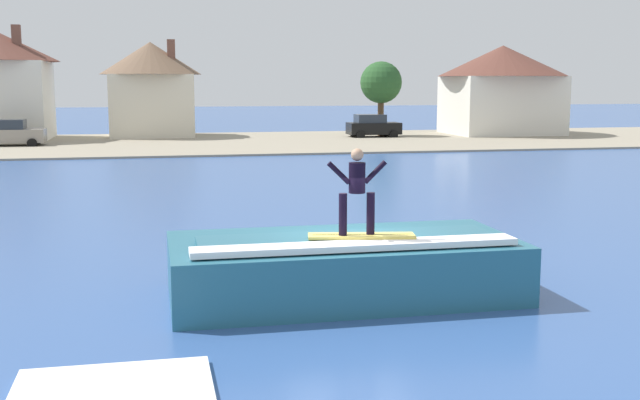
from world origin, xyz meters
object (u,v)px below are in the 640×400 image
(wave_crest, at_px, (344,266))
(surfer, at_px, (357,187))
(surfboard, at_px, (361,236))
(car_near_shore, at_px, (11,133))
(house_small_cottage, at_px, (151,85))
(house_gabled_white, at_px, (502,84))
(tree_tall_bare, at_px, (381,83))
(car_far_shore, at_px, (373,126))

(wave_crest, xyz_separation_m, surfer, (0.10, -0.60, 1.69))
(surfboard, distance_m, car_near_shore, 43.29)
(surfboard, bearing_deg, wave_crest, 109.35)
(surfer, distance_m, house_small_cottage, 48.95)
(house_gabled_white, bearing_deg, car_near_shore, -173.16)
(car_near_shore, bearing_deg, surfboard, -72.34)
(car_near_shore, bearing_deg, house_gabled_white, 6.84)
(surfboard, bearing_deg, surfer, -168.78)
(surfer, relative_size, tree_tall_bare, 0.28)
(house_gabled_white, xyz_separation_m, tree_tall_bare, (-10.31, -0.11, 0.08))
(surfboard, relative_size, house_small_cottage, 0.27)
(car_near_shore, height_order, house_small_cottage, house_small_cottage)
(house_small_cottage, bearing_deg, house_gabled_white, -6.16)
(wave_crest, bearing_deg, surfer, -80.17)
(car_far_shore, xyz_separation_m, house_gabled_white, (11.26, 1.20, 3.23))
(car_far_shore, bearing_deg, surfboard, -106.22)
(surfer, distance_m, house_gabled_white, 51.84)
(house_small_cottage, bearing_deg, car_near_shore, -141.09)
(wave_crest, xyz_separation_m, house_gabled_white, (24.42, 45.14, 3.56))
(surfer, bearing_deg, house_gabled_white, 62.01)
(tree_tall_bare, bearing_deg, house_gabled_white, 0.59)
(car_far_shore, distance_m, house_gabled_white, 11.78)
(surfboard, height_order, tree_tall_bare, tree_tall_bare)
(car_near_shore, xyz_separation_m, house_gabled_white, (37.34, 4.48, 3.23))
(surfer, height_order, car_near_shore, surfer)
(car_far_shore, height_order, tree_tall_bare, tree_tall_bare)
(house_gabled_white, bearing_deg, house_small_cottage, 173.84)
(car_near_shore, bearing_deg, car_far_shore, 7.17)
(wave_crest, bearing_deg, car_near_shore, 107.63)
(house_small_cottage, bearing_deg, surfboard, -85.51)
(house_small_cottage, xyz_separation_m, tree_tall_bare, (17.73, -3.13, 0.11))
(surfboard, bearing_deg, house_small_cottage, 94.49)
(wave_crest, xyz_separation_m, car_near_shore, (-12.93, 40.66, 0.33))
(car_far_shore, relative_size, tree_tall_bare, 0.68)
(surfboard, bearing_deg, car_near_shore, 107.66)
(surfboard, xyz_separation_m, tree_tall_bare, (13.90, 45.62, 2.91))
(house_small_cottage, bearing_deg, wave_crest, -85.70)
(car_near_shore, distance_m, car_far_shore, 26.29)
(tree_tall_bare, bearing_deg, house_small_cottage, 169.98)
(car_near_shore, height_order, house_gabled_white, house_gabled_white)
(surfboard, xyz_separation_m, house_small_cottage, (-3.83, 48.75, 2.81))
(wave_crest, bearing_deg, house_gabled_white, 61.59)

